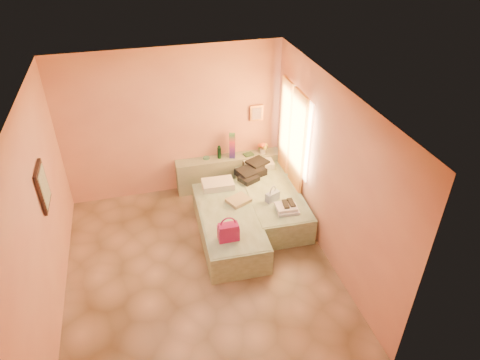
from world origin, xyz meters
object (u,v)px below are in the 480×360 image
object	(u,v)px
magenta_handbag	(228,231)
bed_left	(229,226)
flower_vase	(263,147)
towel_stack	(287,208)
green_book	(249,154)
water_bottle	(219,152)
headboard_ledge	(229,171)
bed_right	(271,201)
blue_handbag	(272,196)

from	to	relation	value
magenta_handbag	bed_left	bearing A→B (deg)	76.30
flower_vase	towel_stack	distance (m)	1.69
green_book	magenta_handbag	distance (m)	2.29
water_bottle	flower_vase	size ratio (longest dim) A/B	0.94
headboard_ledge	magenta_handbag	distance (m)	2.21
bed_right	blue_handbag	xyz separation A→B (m)	(-0.09, -0.30, 0.33)
blue_handbag	magenta_handbag	bearing A→B (deg)	-165.67
magenta_handbag	blue_handbag	size ratio (longest dim) A/B	1.25
magenta_handbag	green_book	bearing A→B (deg)	66.62
headboard_ledge	green_book	size ratio (longest dim) A/B	11.18
bed_left	towel_stack	xyz separation A→B (m)	(0.96, -0.17, 0.30)
bed_right	magenta_handbag	bearing A→B (deg)	-132.23
headboard_ledge	magenta_handbag	xyz separation A→B (m)	(-0.52, -2.13, 0.32)
green_book	blue_handbag	size ratio (longest dim) A/B	0.73
green_book	magenta_handbag	bearing A→B (deg)	-125.96
green_book	blue_handbag	xyz separation A→B (m)	(0.05, -1.33, -0.08)
flower_vase	blue_handbag	size ratio (longest dim) A/B	1.06
magenta_handbag	towel_stack	xyz separation A→B (m)	(1.10, 0.43, -0.10)
water_bottle	flower_vase	distance (m)	0.86
bed_left	bed_right	world-z (taller)	same
flower_vase	blue_handbag	bearing A→B (deg)	-100.27
bed_left	bed_right	distance (m)	1.02
magenta_handbag	towel_stack	world-z (taller)	magenta_handbag
bed_left	flower_vase	world-z (taller)	flower_vase
water_bottle	green_book	size ratio (longest dim) A/B	1.37
green_book	bed_right	bearing A→B (deg)	-94.99
headboard_ledge	green_book	distance (m)	0.52
flower_vase	blue_handbag	xyz separation A→B (m)	(-0.24, -1.33, -0.20)
headboard_ledge	green_book	bearing A→B (deg)	-3.50
towel_stack	headboard_ledge	bearing A→B (deg)	108.86
bed_left	water_bottle	xyz separation A→B (m)	(0.19, 1.54, 0.53)
headboard_ledge	water_bottle	xyz separation A→B (m)	(-0.18, 0.01, 0.45)
bed_right	flower_vase	xyz separation A→B (m)	(0.15, 1.03, 0.53)
green_book	flower_vase	bearing A→B (deg)	-12.48
bed_left	flower_vase	bearing A→B (deg)	57.03
headboard_ledge	green_book	world-z (taller)	green_book
headboard_ledge	bed_left	xyz separation A→B (m)	(-0.38, -1.53, -0.08)
water_bottle	towel_stack	size ratio (longest dim) A/B	0.72
bed_right	blue_handbag	size ratio (longest dim) A/B	7.98
bed_left	magenta_handbag	size ratio (longest dim) A/B	6.39
bed_right	green_book	distance (m)	1.12
bed_left	towel_stack	size ratio (longest dim) A/B	5.71
flower_vase	magenta_handbag	distance (m)	2.42
water_bottle	magenta_handbag	distance (m)	2.17
magenta_handbag	blue_handbag	bearing A→B (deg)	38.94
green_book	magenta_handbag	size ratio (longest dim) A/B	0.59
magenta_handbag	blue_handbag	xyz separation A→B (m)	(0.96, 0.77, -0.07)
bed_right	bed_left	bearing A→B (deg)	-150.06
headboard_ledge	bed_right	xyz separation A→B (m)	(0.52, -1.05, -0.08)
bed_left	water_bottle	bearing A→B (deg)	84.75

